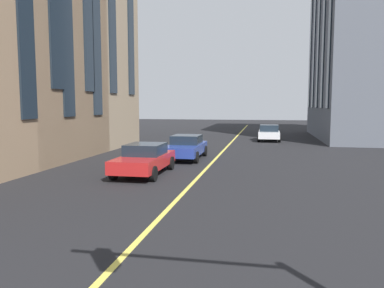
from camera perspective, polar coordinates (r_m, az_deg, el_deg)
name	(u,v)px	position (r m, az deg, el deg)	size (l,w,h in m)	color
lane_centre_line	(208,167)	(19.26, 2.39, -3.44)	(80.00, 0.16, 0.01)	#D8C64C
car_red_trailing	(144,159)	(17.30, -7.12, -2.21)	(4.40, 1.95, 1.37)	#B21E1E
car_white_parked_b	(269,133)	(33.58, 11.44, 1.65)	(3.90, 1.89, 1.40)	silver
car_blue_mid	(186,147)	(21.99, -0.89, -0.43)	(4.40, 1.95, 1.37)	navy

